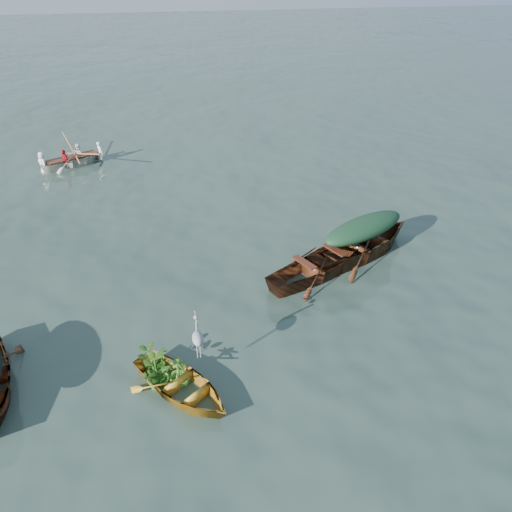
{
  "coord_description": "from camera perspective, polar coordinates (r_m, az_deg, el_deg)",
  "views": [
    {
      "loc": [
        -1.94,
        -8.88,
        7.22
      ],
      "look_at": [
        0.19,
        1.9,
        0.5
      ],
      "focal_mm": 35.0,
      "sensor_mm": 36.0,
      "label": 1
    }
  ],
  "objects": [
    {
      "name": "rowers",
      "position": [
        20.98,
        -20.47,
        11.6
      ],
      "size": [
        2.59,
        2.01,
        0.76
      ],
      "primitive_type": "imported",
      "rotation": [
        0.0,
        0.0,
        2.08
      ],
      "color": "white",
      "rests_on": "rowed_boat"
    },
    {
      "name": "thwart_benches",
      "position": [
        12.82,
        7.29,
        -0.34
      ],
      "size": [
        2.3,
        1.64,
        0.04
      ],
      "primitive_type": null,
      "rotation": [
        0.0,
        0.0,
        2.01
      ],
      "color": "#441D10",
      "rests_on": "open_wooden_boat"
    },
    {
      "name": "oars",
      "position": [
        21.09,
        -20.3,
        10.71
      ],
      "size": [
        1.79,
        2.56,
        0.06
      ],
      "primitive_type": null,
      "rotation": [
        0.0,
        0.0,
        2.08
      ],
      "color": "#A3643E",
      "rests_on": "rowed_boat"
    },
    {
      "name": "green_tarp_boat",
      "position": [
        14.13,
        11.85,
        -0.02
      ],
      "size": [
        5.26,
        3.69,
        1.23
      ],
      "primitive_type": "imported",
      "rotation": [
        0.0,
        0.0,
        2.03
      ],
      "color": "#563014",
      "rests_on": "ground"
    },
    {
      "name": "rowed_boat",
      "position": [
        21.23,
        -20.09,
        9.65
      ],
      "size": [
        3.56,
        2.62,
        0.79
      ],
      "primitive_type": "imported",
      "rotation": [
        0.0,
        0.0,
        2.08
      ],
      "color": "white",
      "rests_on": "ground"
    },
    {
      "name": "yellow_dinghy",
      "position": [
        10.0,
        -8.45,
        -15.25
      ],
      "size": [
        2.78,
        3.04,
        0.76
      ],
      "primitive_type": "imported",
      "rotation": [
        0.0,
        0.0,
        0.67
      ],
      "color": "gold",
      "rests_on": "ground"
    },
    {
      "name": "open_wooden_boat",
      "position": [
        13.1,
        7.14,
        -2.28
      ],
      "size": [
        4.48,
        3.03,
        1.0
      ],
      "primitive_type": "imported",
      "rotation": [
        0.0,
        0.0,
        2.01
      ],
      "color": "#553315",
      "rests_on": "ground"
    },
    {
      "name": "ground",
      "position": [
        11.61,
        0.89,
        -7.03
      ],
      "size": [
        140.0,
        140.0,
        0.0
      ],
      "primitive_type": "plane",
      "color": "#33483E",
      "rests_on": "ground"
    },
    {
      "name": "heron",
      "position": [
        9.7,
        -6.61,
        -9.96
      ],
      "size": [
        0.47,
        0.49,
        0.92
      ],
      "primitive_type": null,
      "rotation": [
        0.0,
        0.0,
        0.67
      ],
      "color": "#999DA1",
      "rests_on": "yellow_dinghy"
    },
    {
      "name": "green_tarp_cover",
      "position": [
        13.7,
        12.24,
        3.1
      ],
      "size": [
        2.89,
        2.03,
        0.52
      ],
      "primitive_type": "ellipsoid",
      "rotation": [
        0.0,
        0.0,
        2.03
      ],
      "color": "#173923",
      "rests_on": "green_tarp_boat"
    },
    {
      "name": "dinghy_weeds",
      "position": [
        9.85,
        -10.84,
        -10.84
      ],
      "size": [
        1.11,
        1.14,
        0.6
      ],
      "primitive_type": "imported",
      "rotation": [
        0.0,
        0.0,
        0.67
      ],
      "color": "#2E6C1C",
      "rests_on": "yellow_dinghy"
    }
  ]
}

